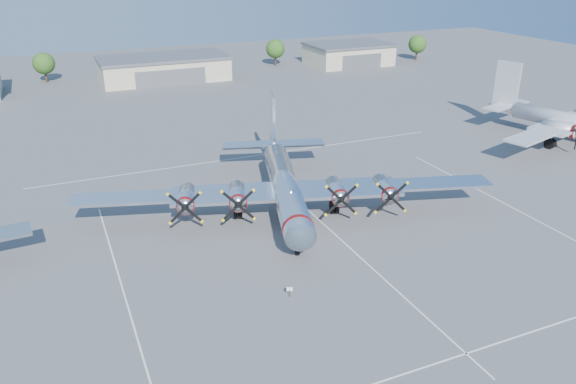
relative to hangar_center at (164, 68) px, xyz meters
name	(u,v)px	position (x,y,z in m)	size (l,w,h in m)	color
ground	(329,229)	(0.00, -81.96, -2.71)	(260.00, 260.00, 0.00)	#4E4E50
parking_lines	(337,236)	(0.00, -83.71, -2.71)	(60.00, 50.08, 0.01)	silver
hangar_center	(164,68)	(0.00, 0.00, 0.00)	(28.60, 14.60, 5.40)	#B5AE90
hangar_east	(348,54)	(48.00, 0.00, 0.00)	(20.60, 14.60, 5.40)	#B5AE90
tree_west	(44,63)	(-25.00, 8.04, 1.51)	(4.80, 4.80, 6.64)	#382619
tree_east	(275,49)	(30.00, 6.04, 1.51)	(4.80, 4.80, 6.64)	#382619
tree_far_east	(417,44)	(68.00, -1.96, 1.51)	(4.80, 4.80, 6.64)	#382619
main_bomber_b29	(284,208)	(-2.30, -75.21, -2.71)	(46.21, 31.61, 10.22)	white
twin_engine_east	(557,139)	(47.35, -68.70, -2.71)	(34.02, 24.46, 10.78)	silver
info_placard	(290,290)	(-9.01, -91.99, -2.02)	(0.50, 0.20, 0.98)	black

